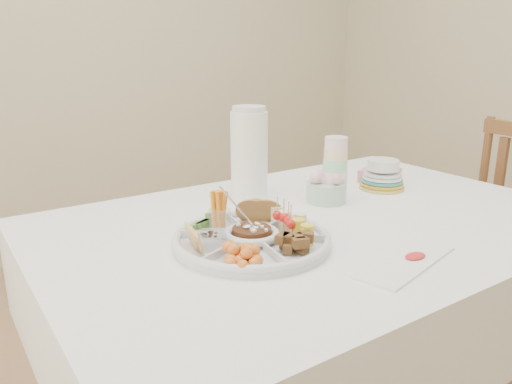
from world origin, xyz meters
TOP-DOWN VIEW (x-y plane):
  - wall_back at (0.00, 2.00)m, footprint 4.00×0.02m
  - dining_table at (0.00, 0.00)m, footprint 1.52×1.02m
  - chair at (0.82, -0.03)m, footprint 0.43×0.43m
  - party_tray at (-0.26, -0.06)m, footprint 0.49×0.49m
  - bean_dip at (-0.26, -0.06)m, footprint 0.12×0.12m
  - tortillas at (-0.18, 0.04)m, footprint 0.13×0.13m
  - carrot_cucumber at (-0.31, 0.07)m, footprint 0.14×0.14m
  - pita_raisins at (-0.39, -0.03)m, footprint 0.13×0.13m
  - cherries at (-0.35, -0.16)m, footprint 0.16×0.16m
  - granola_chunks at (-0.22, -0.18)m, footprint 0.12×0.12m
  - banana_tomato at (-0.14, -0.08)m, footprint 0.14×0.14m
  - cup_stack at (0.16, 0.11)m, footprint 0.08×0.08m
  - thermos at (-0.06, 0.27)m, footprint 0.14×0.14m
  - flower_bowl at (0.13, 0.11)m, footprint 0.15×0.15m
  - napkin_stack at (0.46, 0.19)m, footprint 0.17×0.16m
  - plate_stack at (0.39, 0.12)m, footprint 0.16×0.16m
  - placemat at (-0.03, -0.34)m, footprint 0.32×0.17m

SIDE VIEW (x-z plane):
  - dining_table at x=0.00m, z-range 0.00..0.76m
  - chair at x=0.82m, z-range 0.00..0.96m
  - placemat at x=-0.03m, z-range 0.76..0.76m
  - napkin_stack at x=0.46m, z-range 0.76..0.80m
  - party_tray at x=-0.26m, z-range 0.76..0.80m
  - bean_dip at x=-0.26m, z-range 0.77..0.81m
  - cherries at x=-0.35m, z-range 0.77..0.82m
  - granola_chunks at x=-0.22m, z-range 0.77..0.82m
  - tortillas at x=-0.18m, z-range 0.77..0.83m
  - pita_raisins at x=-0.39m, z-range 0.78..0.83m
  - flower_bowl at x=0.13m, z-range 0.76..0.85m
  - plate_stack at x=0.39m, z-range 0.76..0.85m
  - banana_tomato at x=-0.14m, z-range 0.77..0.86m
  - carrot_cucumber at x=-0.31m, z-range 0.77..0.87m
  - cup_stack at x=0.16m, z-range 0.76..0.97m
  - thermos at x=-0.06m, z-range 0.76..1.06m
  - wall_back at x=0.00m, z-range 0.00..2.70m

